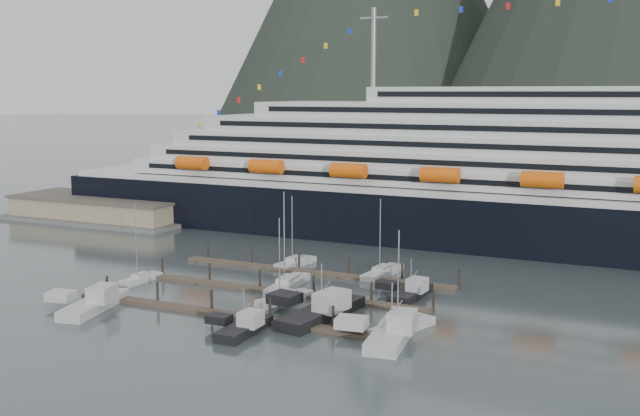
{
  "coord_description": "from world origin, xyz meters",
  "views": [
    {
      "loc": [
        47.08,
        -90.82,
        29.28
      ],
      "look_at": [
        -6.49,
        22.0,
        9.92
      ],
      "focal_mm": 42.0,
      "sensor_mm": 36.0,
      "label": 1
    }
  ],
  "objects_px": {
    "cruise_ship": "(571,185)",
    "trawler_c": "(320,311)",
    "sailboat_c": "(285,299)",
    "sailboat_g": "(383,273)",
    "sailboat_d": "(288,285)",
    "trawler_a": "(93,303)",
    "trawler_e": "(410,292)",
    "sailboat_h": "(402,327)",
    "warehouse": "(102,210)",
    "trawler_d": "(390,332)",
    "sailboat_a": "(141,279)",
    "trawler_b": "(243,327)",
    "sailboat_f": "(295,263)"
  },
  "relations": [
    {
      "from": "sailboat_h",
      "to": "cruise_ship",
      "type": "bearing_deg",
      "value": 7.87
    },
    {
      "from": "sailboat_a",
      "to": "sailboat_h",
      "type": "bearing_deg",
      "value": -92.98
    },
    {
      "from": "sailboat_h",
      "to": "trawler_e",
      "type": "bearing_deg",
      "value": 34.31
    },
    {
      "from": "warehouse",
      "to": "sailboat_f",
      "type": "height_order",
      "value": "sailboat_f"
    },
    {
      "from": "sailboat_a",
      "to": "trawler_c",
      "type": "bearing_deg",
      "value": -94.69
    },
    {
      "from": "warehouse",
      "to": "trawler_a",
      "type": "bearing_deg",
      "value": -49.43
    },
    {
      "from": "sailboat_c",
      "to": "sailboat_a",
      "type": "bearing_deg",
      "value": 106.76
    },
    {
      "from": "cruise_ship",
      "to": "trawler_d",
      "type": "relative_size",
      "value": 15.65
    },
    {
      "from": "trawler_d",
      "to": "sailboat_f",
      "type": "bearing_deg",
      "value": 35.55
    },
    {
      "from": "sailboat_f",
      "to": "trawler_b",
      "type": "distance_m",
      "value": 36.63
    },
    {
      "from": "sailboat_h",
      "to": "sailboat_a",
      "type": "bearing_deg",
      "value": 101.96
    },
    {
      "from": "cruise_ship",
      "to": "trawler_d",
      "type": "xyz_separation_m",
      "value": [
        -12.18,
        -64.67,
        -11.07
      ]
    },
    {
      "from": "sailboat_g",
      "to": "trawler_c",
      "type": "height_order",
      "value": "sailboat_g"
    },
    {
      "from": "sailboat_a",
      "to": "trawler_b",
      "type": "height_order",
      "value": "sailboat_a"
    },
    {
      "from": "sailboat_g",
      "to": "trawler_e",
      "type": "xyz_separation_m",
      "value": [
        8.28,
        -10.85,
        0.42
      ]
    },
    {
      "from": "sailboat_c",
      "to": "trawler_b",
      "type": "relative_size",
      "value": 1.32
    },
    {
      "from": "sailboat_d",
      "to": "sailboat_g",
      "type": "relative_size",
      "value": 1.18
    },
    {
      "from": "sailboat_a",
      "to": "sailboat_f",
      "type": "height_order",
      "value": "sailboat_a"
    },
    {
      "from": "sailboat_a",
      "to": "trawler_d",
      "type": "distance_m",
      "value": 45.88
    },
    {
      "from": "warehouse",
      "to": "sailboat_g",
      "type": "xyz_separation_m",
      "value": [
        77.67,
        -22.01,
        -1.83
      ]
    },
    {
      "from": "sailboat_f",
      "to": "trawler_c",
      "type": "xyz_separation_m",
      "value": [
        16.72,
        -25.3,
        0.57
      ]
    },
    {
      "from": "warehouse",
      "to": "sailboat_h",
      "type": "xyz_separation_m",
      "value": [
        90.0,
        -47.72,
        -1.81
      ]
    },
    {
      "from": "sailboat_f",
      "to": "sailboat_a",
      "type": "bearing_deg",
      "value": 148.37
    },
    {
      "from": "cruise_ship",
      "to": "trawler_b",
      "type": "distance_m",
      "value": 76.69
    },
    {
      "from": "sailboat_d",
      "to": "trawler_b",
      "type": "bearing_deg",
      "value": -172.05
    },
    {
      "from": "sailboat_g",
      "to": "trawler_c",
      "type": "distance_m",
      "value": 25.32
    },
    {
      "from": "sailboat_c",
      "to": "sailboat_g",
      "type": "height_order",
      "value": "sailboat_g"
    },
    {
      "from": "warehouse",
      "to": "sailboat_g",
      "type": "bearing_deg",
      "value": -15.82
    },
    {
      "from": "cruise_ship",
      "to": "trawler_c",
      "type": "distance_m",
      "value": 65.61
    },
    {
      "from": "trawler_c",
      "to": "trawler_b",
      "type": "bearing_deg",
      "value": 156.89
    },
    {
      "from": "sailboat_d",
      "to": "sailboat_c",
      "type": "bearing_deg",
      "value": -160.89
    },
    {
      "from": "trawler_a",
      "to": "trawler_e",
      "type": "height_order",
      "value": "trawler_a"
    },
    {
      "from": "warehouse",
      "to": "trawler_d",
      "type": "bearing_deg",
      "value": -29.93
    },
    {
      "from": "sailboat_a",
      "to": "trawler_a",
      "type": "xyz_separation_m",
      "value": [
        3.82,
        -14.94,
        0.51
      ]
    },
    {
      "from": "sailboat_h",
      "to": "trawler_a",
      "type": "height_order",
      "value": "sailboat_h"
    },
    {
      "from": "warehouse",
      "to": "trawler_b",
      "type": "relative_size",
      "value": 4.83
    },
    {
      "from": "trawler_a",
      "to": "sailboat_h",
      "type": "bearing_deg",
      "value": -89.13
    },
    {
      "from": "sailboat_g",
      "to": "trawler_d",
      "type": "xyz_separation_m",
      "value": [
        12.18,
        -29.72,
        0.55
      ]
    },
    {
      "from": "sailboat_h",
      "to": "trawler_b",
      "type": "relative_size",
      "value": 1.4
    },
    {
      "from": "cruise_ship",
      "to": "sailboat_f",
      "type": "height_order",
      "value": "cruise_ship"
    },
    {
      "from": "warehouse",
      "to": "sailboat_f",
      "type": "xyz_separation_m",
      "value": [
        61.81,
        -22.01,
        -1.83
      ]
    },
    {
      "from": "sailboat_d",
      "to": "sailboat_g",
      "type": "xyz_separation_m",
      "value": [
        10.21,
        13.55,
        -0.02
      ]
    },
    {
      "from": "sailboat_d",
      "to": "sailboat_h",
      "type": "distance_m",
      "value": 25.6
    },
    {
      "from": "trawler_d",
      "to": "sailboat_d",
      "type": "bearing_deg",
      "value": 46.38
    },
    {
      "from": "trawler_d",
      "to": "trawler_e",
      "type": "distance_m",
      "value": 19.27
    },
    {
      "from": "sailboat_h",
      "to": "trawler_c",
      "type": "relative_size",
      "value": 0.83
    },
    {
      "from": "trawler_d",
      "to": "warehouse",
      "type": "bearing_deg",
      "value": 52.29
    },
    {
      "from": "trawler_a",
      "to": "sailboat_g",
      "type": "bearing_deg",
      "value": -51.35
    },
    {
      "from": "trawler_b",
      "to": "trawler_c",
      "type": "distance_m",
      "value": 11.35
    },
    {
      "from": "sailboat_g",
      "to": "trawler_d",
      "type": "bearing_deg",
      "value": -151.74
    }
  ]
}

